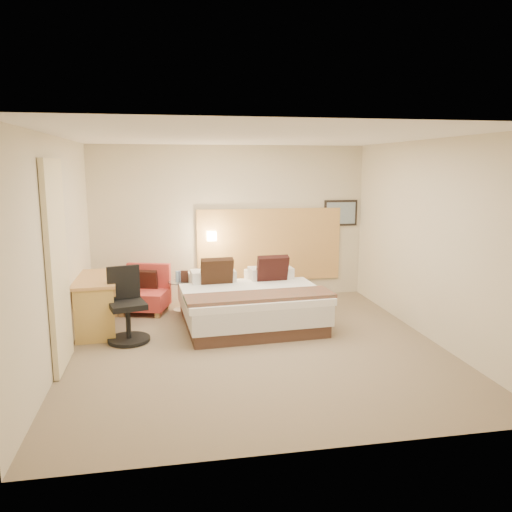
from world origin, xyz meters
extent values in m
cube|color=#796751|center=(0.00, 0.00, -0.01)|extent=(4.80, 5.00, 0.02)
cube|color=white|center=(0.00, 0.00, 2.71)|extent=(4.80, 5.00, 0.02)
cube|color=beige|center=(0.00, 2.51, 1.35)|extent=(4.80, 0.02, 2.70)
cube|color=beige|center=(0.00, -2.51, 1.35)|extent=(4.80, 0.02, 2.70)
cube|color=beige|center=(-2.41, 0.00, 1.35)|extent=(0.02, 5.00, 2.70)
cube|color=beige|center=(2.41, 0.00, 1.35)|extent=(0.02, 5.00, 2.70)
cube|color=tan|center=(0.70, 2.47, 0.95)|extent=(2.60, 0.04, 1.30)
cube|color=black|center=(2.02, 2.48, 1.50)|extent=(0.62, 0.03, 0.47)
cube|color=slate|center=(2.02, 2.46, 1.50)|extent=(0.54, 0.01, 0.39)
cylinder|color=silver|center=(-0.35, 2.42, 1.15)|extent=(0.02, 0.12, 0.02)
cube|color=#FFEDC6|center=(-0.35, 2.36, 1.15)|extent=(0.15, 0.15, 0.15)
cube|color=beige|center=(-2.36, -0.25, 1.22)|extent=(0.06, 0.90, 2.42)
cylinder|color=#9CC9F2|center=(-0.97, 1.87, 0.57)|extent=(0.06, 0.06, 0.17)
cylinder|color=#91AAE1|center=(-0.92, 1.90, 0.57)|extent=(0.06, 0.06, 0.17)
cube|color=#371D16|center=(-0.85, 1.80, 0.58)|extent=(0.12, 0.06, 0.19)
cube|color=#462D23|center=(0.08, 0.99, 0.09)|extent=(2.01, 2.01, 0.18)
cube|color=silver|center=(0.08, 0.99, 0.32)|extent=(2.07, 2.07, 0.29)
cube|color=white|center=(0.09, 0.72, 0.52)|extent=(2.10, 1.53, 0.10)
cube|color=white|center=(-0.44, 1.68, 0.56)|extent=(0.71, 0.41, 0.18)
cube|color=white|center=(0.50, 1.74, 0.56)|extent=(0.71, 0.41, 0.18)
cube|color=silver|center=(-0.42, 1.43, 0.65)|extent=(0.71, 0.41, 0.18)
cube|color=silver|center=(0.51, 1.49, 0.65)|extent=(0.71, 0.41, 0.18)
cube|color=black|center=(-0.38, 1.24, 0.73)|extent=(0.50, 0.29, 0.50)
cube|color=black|center=(0.50, 1.29, 0.73)|extent=(0.50, 0.29, 0.50)
cube|color=#B34524|center=(0.12, 0.33, 0.59)|extent=(2.08, 0.67, 0.05)
cube|color=#9F784B|center=(-1.85, 1.66, 0.05)|extent=(0.09, 0.09, 0.09)
cube|color=tan|center=(-1.29, 1.50, 0.05)|extent=(0.09, 0.09, 0.09)
cube|color=#9B7349|center=(-1.70, 2.15, 0.05)|extent=(0.09, 0.09, 0.09)
cube|color=#A1734C|center=(-1.15, 1.98, 0.05)|extent=(0.09, 0.09, 0.09)
cube|color=#BA3632|center=(-1.50, 1.82, 0.23)|extent=(0.87, 0.81, 0.27)
cube|color=#B53530|center=(-1.43, 2.07, 0.56)|extent=(0.72, 0.31, 0.41)
cube|color=black|center=(-1.45, 1.98, 0.50)|extent=(0.38, 0.26, 0.35)
cylinder|color=white|center=(-0.90, 1.86, 0.01)|extent=(0.34, 0.34, 0.02)
cylinder|color=white|center=(-0.90, 1.86, 0.24)|extent=(0.04, 0.04, 0.45)
cylinder|color=silver|center=(-0.90, 1.86, 0.48)|extent=(0.50, 0.50, 0.01)
cube|color=tan|center=(-2.14, 1.07, 0.76)|extent=(0.66, 1.28, 0.04)
cube|color=tan|center=(-2.10, 0.49, 0.37)|extent=(0.52, 0.08, 0.74)
cube|color=#B88448|center=(-2.18, 1.65, 0.37)|extent=(0.52, 0.08, 0.74)
cube|color=#AB7C43|center=(-2.09, 1.07, 0.68)|extent=(0.55, 1.19, 0.10)
cylinder|color=black|center=(-1.66, 0.47, 0.03)|extent=(0.69, 0.69, 0.04)
cylinder|color=black|center=(-1.66, 0.47, 0.27)|extent=(0.08, 0.08, 0.43)
cube|color=black|center=(-1.66, 0.47, 0.51)|extent=(0.56, 0.56, 0.08)
cube|color=black|center=(-1.72, 0.67, 0.78)|extent=(0.43, 0.17, 0.46)
camera|label=1|loc=(-1.12, -6.17, 2.35)|focal=35.00mm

